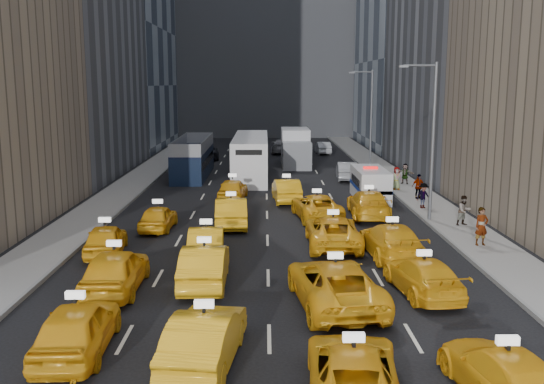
{
  "coord_description": "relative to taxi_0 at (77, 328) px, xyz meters",
  "views": [
    {
      "loc": [
        -0.12,
        -21.76,
        7.85
      ],
      "look_at": [
        0.26,
        10.69,
        2.0
      ],
      "focal_mm": 40.0,
      "sensor_mm": 36.0,
      "label": 1
    }
  ],
  "objects": [
    {
      "name": "taxi_1",
      "position": [
        3.81,
        -0.76,
        -0.0
      ],
      "size": [
        2.25,
        4.95,
        1.58
      ],
      "primitive_type": "imported",
      "rotation": [
        0.0,
        0.0,
        3.02
      ],
      "color": "#F0A714",
      "rests_on": "ground"
    },
    {
      "name": "nypd_van",
      "position": [
        12.69,
        23.85,
        0.23
      ],
      "size": [
        2.69,
        5.5,
        2.27
      ],
      "rotation": [
        0.0,
        0.0,
        -0.12
      ],
      "color": "silver",
      "rests_on": "ground"
    },
    {
      "name": "taxi_6",
      "position": [
        7.99,
        3.8,
        0.03
      ],
      "size": [
        3.43,
        6.18,
        1.64
      ],
      "primitive_type": "imported",
      "rotation": [
        0.0,
        0.0,
        3.27
      ],
      "color": "#F0A714",
      "rests_on": "ground"
    },
    {
      "name": "taxi_13",
      "position": [
        3.63,
        16.08,
        0.02
      ],
      "size": [
        1.98,
        4.98,
        1.61
      ],
      "primitive_type": "imported",
      "rotation": [
        0.0,
        0.0,
        3.2
      ],
      "color": "#F0A714",
      "rests_on": "ground"
    },
    {
      "name": "taxi_3",
      "position": [
        11.47,
        -2.86,
        -0.09
      ],
      "size": [
        2.55,
        5.02,
        1.4
      ],
      "primitive_type": "imported",
      "rotation": [
        0.0,
        0.0,
        3.27
      ],
      "color": "#F0A714",
      "rests_on": "ground"
    },
    {
      "name": "box_truck",
      "position": [
        8.46,
        41.16,
        0.93
      ],
      "size": [
        2.66,
        7.65,
        3.49
      ],
      "rotation": [
        0.0,
        0.0,
        -0.01
      ],
      "color": "silver",
      "rests_on": "ground"
    },
    {
      "name": "taxi_17",
      "position": [
        6.95,
        23.12,
        -0.02
      ],
      "size": [
        1.96,
        4.79,
        1.54
      ],
      "primitive_type": "imported",
      "rotation": [
        0.0,
        0.0,
        3.21
      ],
      "color": "#F0A714",
      "rests_on": "ground"
    },
    {
      "name": "pedestrian_4",
      "position": [
        15.15,
        26.91,
        0.19
      ],
      "size": [
        0.86,
        0.53,
        1.66
      ],
      "primitive_type": "imported",
      "rotation": [
        0.0,
        0.0,
        0.11
      ],
      "color": "gray",
      "rests_on": "sidewalk_east"
    },
    {
      "name": "misc_car_4",
      "position": [
        12.04,
        50.93,
        -0.11
      ],
      "size": [
        1.6,
        4.2,
        1.37
      ],
      "primitive_type": "imported",
      "rotation": [
        0.0,
        0.0,
        3.18
      ],
      "color": "#B2B6BA",
      "rests_on": "ground"
    },
    {
      "name": "taxi_0",
      "position": [
        0.0,
        0.0,
        0.0
      ],
      "size": [
        2.03,
        4.71,
        1.58
      ],
      "primitive_type": "imported",
      "rotation": [
        0.0,
        0.0,
        3.18
      ],
      "color": "#F0A714",
      "rests_on": "ground"
    },
    {
      "name": "misc_car_3",
      "position": [
        2.71,
        49.35,
        0.03
      ],
      "size": [
        2.58,
        5.05,
        1.64
      ],
      "primitive_type": "imported",
      "rotation": [
        0.0,
        0.0,
        3.28
      ],
      "color": "black",
      "rests_on": "ground"
    },
    {
      "name": "taxi_9",
      "position": [
        2.84,
        9.95,
        -0.06
      ],
      "size": [
        1.79,
        4.5,
        1.46
      ],
      "primitive_type": "imported",
      "rotation": [
        0.0,
        0.0,
        3.2
      ],
      "color": "#F0A714",
      "rests_on": "ground"
    },
    {
      "name": "pedestrian_1",
      "position": [
        16.42,
        15.51,
        0.18
      ],
      "size": [
        0.9,
        0.66,
        1.65
      ],
      "primitive_type": "imported",
      "rotation": [
        0.0,
        0.0,
        0.31
      ],
      "color": "gray",
      "rests_on": "sidewalk_east"
    },
    {
      "name": "taxi_7",
      "position": [
        11.46,
        4.99,
        -0.1
      ],
      "size": [
        2.49,
        4.96,
        1.38
      ],
      "primitive_type": "imported",
      "rotation": [
        0.0,
        0.0,
        3.26
      ],
      "color": "#F0A714",
      "rests_on": "ground"
    },
    {
      "name": "taxi_5",
      "position": [
        3.13,
        6.15,
        0.01
      ],
      "size": [
        1.75,
        4.89,
        1.61
      ],
      "primitive_type": "imported",
      "rotation": [
        0.0,
        0.0,
        3.15
      ],
      "color": "#F0A714",
      "rests_on": "ground"
    },
    {
      "name": "sidewalk_west",
      "position": [
        -4.87,
        29.97,
        -0.72
      ],
      "size": [
        3.0,
        90.0,
        0.15
      ],
      "primitive_type": "cube",
      "color": "gray",
      "rests_on": "ground"
    },
    {
      "name": "building_backdrop",
      "position": [
        5.63,
        76.97,
        19.21
      ],
      "size": [
        30.0,
        12.0,
        40.0
      ],
      "primitive_type": "cube",
      "color": "slate",
      "rests_on": "ground"
    },
    {
      "name": "double_decker",
      "position": [
        -0.62,
        34.66,
        0.8
      ],
      "size": [
        2.71,
        11.12,
        3.22
      ],
      "rotation": [
        0.0,
        0.0,
        -0.02
      ],
      "color": "black",
      "rests_on": "ground"
    },
    {
      "name": "streetlight_near",
      "position": [
        14.81,
        16.97,
        4.13
      ],
      "size": [
        2.15,
        0.22,
        9.0
      ],
      "color": "#595B60",
      "rests_on": "ground"
    },
    {
      "name": "pedestrian_5",
      "position": [
        16.37,
        29.49,
        0.14
      ],
      "size": [
        1.49,
        0.98,
        1.57
      ],
      "primitive_type": "imported",
      "rotation": [
        0.0,
        0.0,
        -0.42
      ],
      "color": "gray",
      "rests_on": "sidewalk_east"
    },
    {
      "name": "ground",
      "position": [
        5.63,
        4.97,
        -0.79
      ],
      "size": [
        160.0,
        160.0,
        0.0
      ],
      "primitive_type": "plane",
      "color": "black",
      "rests_on": "ground"
    },
    {
      "name": "city_bus",
      "position": [
        4.33,
        34.02,
        0.93
      ],
      "size": [
        3.19,
        13.46,
        3.46
      ],
      "rotation": [
        0.0,
        0.0,
        0.03
      ],
      "color": "silver",
      "rests_on": "ground"
    },
    {
      "name": "pedestrian_3",
      "position": [
        15.84,
        23.25,
        0.2
      ],
      "size": [
        1.08,
        0.74,
        1.68
      ],
      "primitive_type": "imported",
      "rotation": [
        0.0,
        0.0,
        0.32
      ],
      "color": "gray",
      "rests_on": "sidewalk_east"
    },
    {
      "name": "curb_west",
      "position": [
        -3.42,
        29.97,
        -0.7
      ],
      "size": [
        0.15,
        90.0,
        0.18
      ],
      "primitive_type": "cube",
      "color": "slate",
      "rests_on": "ground"
    },
    {
      "name": "streetlight_far",
      "position": [
        14.81,
        36.97,
        4.13
      ],
      "size": [
        2.15,
        0.22,
        9.0
      ],
      "color": "#595B60",
      "rests_on": "ground"
    },
    {
      "name": "misc_car_1",
      "position": [
        -0.65,
        46.41,
        -0.05
      ],
      "size": [
        3.04,
        5.6,
        1.49
      ],
      "primitive_type": "imported",
      "rotation": [
        0.0,
        0.0,
        3.25
      ],
      "color": "black",
      "rests_on": "ground"
    },
    {
      "name": "taxi_15",
      "position": [
        11.67,
        18.41,
        -0.0
      ],
      "size": [
        2.42,
        5.5,
        1.57
      ],
      "primitive_type": "imported",
      "rotation": [
        0.0,
        0.0,
        3.1
      ],
      "color": "#F0A714",
      "rests_on": "ground"
    },
    {
      "name": "taxi_10",
      "position": [
        8.8,
        11.77,
        -0.05
      ],
      "size": [
        2.53,
        5.38,
        1.49
      ],
      "primitive_type": "imported",
      "rotation": [
        0.0,
        0.0,
        3.13
      ],
      "color": "#F0A714",
      "rests_on": "ground"
    },
    {
      "name": "misc_car_2",
      "position": [
        7.57,
        51.74,
        0.02
      ],
      "size": [
        2.97,
        5.86,
        1.63
      ],
      "primitive_type": "imported",
      "rotation": [
        0.0,
        0.0,
        3.02
      ],
      "color": "gray",
      "rests_on": "ground"
    },
    {
      "name": "sidewalk_east",
      "position": [
        16.13,
        29.97,
        -0.72
      ],
      "size": [
        3.0,
        90.0,
        0.15
      ],
      "primitive_type": "cube",
      "color": "gray",
      "rests_on": "ground"
    },
    {
      "name": "taxi_12",
      "position": [
        -0.28,
        15.27,
        -0.12
      ],
      "size": [
        1.77,
        4.03,
        1.35
      ],
      "primitive_type": "imported",
      "rotation": [
        0.0,
        0.0,
        3.1
      ],
      "color": "#F0A714",
      "rests_on": "ground"
    },
    {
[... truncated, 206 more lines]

